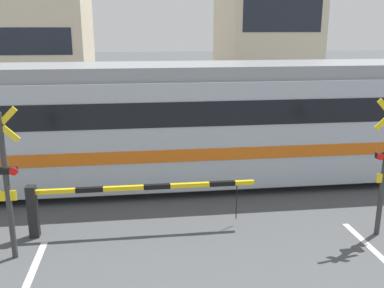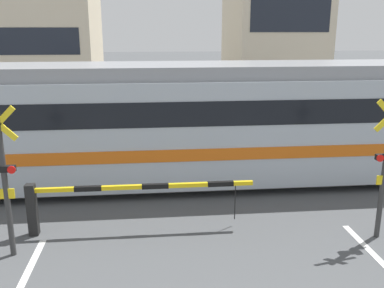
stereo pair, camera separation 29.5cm
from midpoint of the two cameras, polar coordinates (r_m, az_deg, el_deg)
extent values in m
cube|color=gray|center=(11.94, -1.25, -6.17)|extent=(50.00, 0.10, 0.08)
cube|color=gray|center=(13.28, -1.92, -3.92)|extent=(50.00, 0.10, 0.08)
cube|color=#ADB7C1|center=(12.15, -1.22, 2.20)|extent=(16.54, 2.61, 2.86)
cube|color=gray|center=(11.89, -1.26, 9.77)|extent=(16.38, 2.29, 0.36)
cube|color=orange|center=(12.26, -1.20, 0.25)|extent=(16.56, 2.66, 0.32)
cube|color=black|center=(12.02, -1.23, 5.19)|extent=(15.88, 2.65, 0.64)
cylinder|color=black|center=(13.67, -23.47, -3.15)|extent=(0.76, 0.12, 0.76)
cylinder|color=black|center=(13.39, 21.59, -3.32)|extent=(0.76, 0.12, 0.76)
cylinder|color=black|center=(14.60, 18.93, -1.58)|extent=(0.76, 0.12, 0.76)
cube|color=black|center=(9.94, -21.26, -8.42)|extent=(0.20, 0.20, 1.17)
cube|color=yellow|center=(9.47, -7.05, -5.72)|extent=(4.86, 0.09, 0.09)
cube|color=black|center=(9.55, -14.40, -5.92)|extent=(0.58, 0.10, 0.10)
cube|color=black|center=(9.47, -5.58, -5.67)|extent=(0.58, 0.10, 0.10)
cube|color=black|center=(9.62, 3.16, -5.29)|extent=(0.58, 0.10, 0.10)
cylinder|color=black|center=(9.85, 5.08, -7.70)|extent=(0.02, 0.02, 0.82)
cube|color=black|center=(15.64, 10.69, 0.87)|extent=(0.20, 0.20, 1.17)
cube|color=yellow|center=(14.97, 1.89, 2.23)|extent=(4.86, 0.09, 0.09)
cube|color=black|center=(15.21, 6.41, 2.35)|extent=(0.58, 0.10, 0.10)
cube|color=black|center=(14.93, 0.97, 2.20)|extent=(0.58, 0.10, 0.10)
cube|color=black|center=(14.79, -4.63, 2.03)|extent=(0.58, 0.10, 0.10)
cylinder|color=black|center=(14.89, -5.90, 0.26)|extent=(0.02, 0.02, 0.82)
cylinder|color=#333333|center=(8.92, -24.30, -5.39)|extent=(0.11, 0.11, 2.92)
cube|color=yellow|center=(8.59, -25.18, 2.31)|extent=(0.68, 0.04, 0.68)
cube|color=yellow|center=(8.59, -25.18, 2.31)|extent=(0.68, 0.04, 0.68)
cube|color=black|center=(8.81, -24.54, -3.25)|extent=(0.44, 0.12, 0.12)
cylinder|color=red|center=(8.69, -23.61, -3.39)|extent=(0.15, 0.03, 0.15)
cube|color=yellow|center=(8.95, -24.23, -6.32)|extent=(0.32, 0.03, 0.20)
cylinder|color=#333333|center=(9.88, 23.47, -3.35)|extent=(0.11, 0.11, 2.92)
cylinder|color=red|center=(9.64, 23.04, -1.57)|extent=(0.15, 0.03, 0.15)
cube|color=yellow|center=(9.91, 23.44, -4.19)|extent=(0.32, 0.03, 0.20)
cylinder|color=#23232D|center=(18.58, -1.86, 2.83)|extent=(0.13, 0.13, 0.81)
cylinder|color=#23232D|center=(18.60, -1.43, 2.84)|extent=(0.13, 0.13, 0.81)
cube|color=#386647|center=(18.45, -1.67, 5.03)|extent=(0.38, 0.22, 0.64)
sphere|color=tan|center=(18.37, -1.68, 6.37)|extent=(0.22, 0.22, 0.22)
cube|color=beige|center=(26.93, -21.08, 12.12)|extent=(6.67, 6.42, 6.78)
cube|color=#1E232D|center=(23.79, -22.94, 12.48)|extent=(5.60, 0.03, 1.36)
cube|color=beige|center=(27.33, 9.37, 15.54)|extent=(5.19, 6.42, 9.26)
cube|color=#1E232D|center=(24.27, 11.68, 16.59)|extent=(4.36, 0.03, 1.85)
camera|label=1|loc=(0.15, -90.79, -0.22)|focal=40.00mm
camera|label=2|loc=(0.15, 89.21, 0.22)|focal=40.00mm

